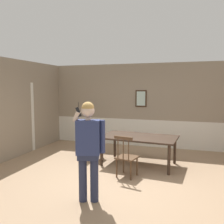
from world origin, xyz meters
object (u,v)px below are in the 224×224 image
object	(u,v)px
dining_table	(139,139)
chair_near_window	(126,157)
chair_by_doorway	(92,142)
person_figure	(89,145)

from	to	relation	value
dining_table	chair_near_window	xyz separation A→B (m)	(-0.08, -0.92, -0.21)
chair_by_doorway	dining_table	bearing A→B (deg)	85.95
person_figure	chair_by_doorway	bearing A→B (deg)	-84.73
dining_table	chair_near_window	size ratio (longest dim) A/B	2.11
dining_table	person_figure	xyz separation A→B (m)	(-0.41, -2.21, 0.33)
dining_table	chair_by_doorway	distance (m)	1.33
chair_near_window	chair_by_doorway	bearing A→B (deg)	151.28
dining_table	chair_by_doorway	size ratio (longest dim) A/B	2.10
chair_near_window	person_figure	world-z (taller)	person_figure
chair_near_window	chair_by_doorway	distance (m)	1.61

